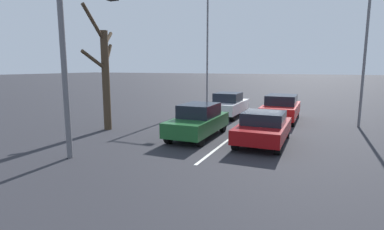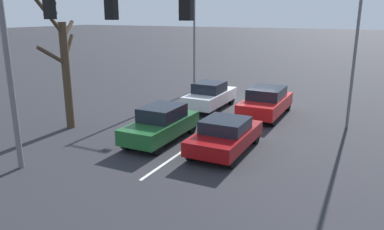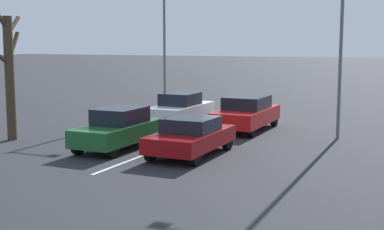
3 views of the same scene
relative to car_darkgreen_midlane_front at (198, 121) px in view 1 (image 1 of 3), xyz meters
name	(u,v)px [view 1 (image 1 of 3)]	position (x,y,z in m)	size (l,w,h in m)	color
ground_plane	(262,114)	(-1.47, -8.35, -0.78)	(240.00, 240.00, 0.00)	#28282D
lane_stripe_left_divider	(253,121)	(-1.47, -5.25, -0.77)	(0.12, 18.21, 0.01)	silver
car_darkgreen_midlane_front	(198,121)	(0.00, 0.00, 0.00)	(1.71, 4.21, 1.55)	#1E5928
car_maroon_leftlane_front	(264,127)	(-3.01, 0.01, -0.07)	(1.90, 4.07, 1.37)	maroon
car_white_midlane_second	(228,105)	(0.38, -6.17, 0.02)	(1.76, 4.21, 1.58)	silver
car_red_leftlane_second	(281,108)	(-2.99, -6.06, 0.02)	(1.94, 4.52, 1.56)	red
traffic_signal_gantry	(129,9)	(0.30, 4.84, 4.19)	(8.66, 0.37, 6.70)	slate
street_lamp_right_shoulder	(210,42)	(3.20, -10.26, 4.41)	(2.14, 0.24, 9.06)	slate
street_lamp_left_shoulder	(363,28)	(-6.96, -5.66, 4.50)	(2.17, 0.24, 9.23)	slate
bare_tree_near	(105,73)	(5.04, 0.33, 2.15)	(0.74, 2.75, 6.12)	#423323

